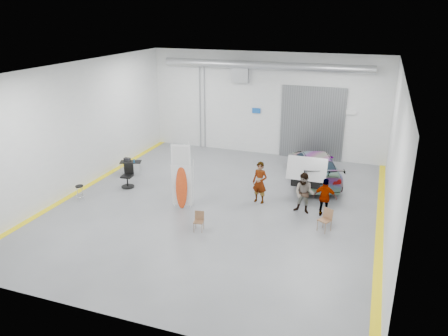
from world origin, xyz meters
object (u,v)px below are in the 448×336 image
(sedan_car, at_px, (314,166))
(folding_chair_far, at_px, (324,224))
(person_b, at_px, (304,193))
(shop_stool, at_px, (80,193))
(surfboard_display, at_px, (180,181))
(work_table, at_px, (130,161))
(office_chair, at_px, (128,177))
(person_a, at_px, (260,182))
(folding_chair_near, at_px, (199,225))
(person_c, at_px, (325,197))

(sedan_car, distance_m, folding_chair_far, 5.49)
(person_b, relative_size, folding_chair_far, 1.96)
(shop_stool, bearing_deg, folding_chair_far, 4.11)
(surfboard_display, xyz_separation_m, work_table, (-4.31, 2.91, -0.55))
(office_chair, bearing_deg, person_a, -2.26)
(shop_stool, relative_size, work_table, 0.60)
(surfboard_display, bearing_deg, office_chair, 147.66)
(folding_chair_far, bearing_deg, folding_chair_near, -131.35)
(person_c, height_order, work_table, person_c)
(surfboard_display, xyz_separation_m, folding_chair_far, (6.21, -0.09, -0.95))
(person_a, relative_size, folding_chair_far, 2.10)
(person_b, distance_m, folding_chair_near, 4.73)
(person_a, relative_size, surfboard_display, 0.62)
(surfboard_display, bearing_deg, person_b, 2.18)
(surfboard_display, bearing_deg, shop_stool, 178.77)
(folding_chair_far, bearing_deg, person_b, 156.91)
(person_b, height_order, folding_chair_far, person_b)
(person_c, distance_m, office_chair, 9.47)
(work_table, bearing_deg, person_a, -9.29)
(folding_chair_near, height_order, work_table, work_table)
(folding_chair_far, xyz_separation_m, office_chair, (-9.66, 1.38, 0.23))
(folding_chair_far, height_order, work_table, folding_chair_far)
(person_a, xyz_separation_m, work_table, (-7.40, 1.21, -0.27))
(person_a, xyz_separation_m, person_b, (2.05, -0.41, -0.06))
(person_b, relative_size, office_chair, 1.53)
(shop_stool, height_order, work_table, work_table)
(person_b, relative_size, work_table, 1.47)
(person_a, bearing_deg, office_chair, -164.27)
(person_b, distance_m, work_table, 9.60)
(person_a, height_order, office_chair, person_a)
(sedan_car, height_order, folding_chair_far, sedan_car)
(surfboard_display, bearing_deg, sedan_car, 34.70)
(sedan_car, xyz_separation_m, shop_stool, (-9.61, -6.10, -0.41))
(person_b, distance_m, person_c, 0.88)
(work_table, height_order, office_chair, office_chair)
(sedan_car, xyz_separation_m, person_c, (1.06, -3.96, 0.07))
(person_a, height_order, person_b, person_a)
(sedan_car, height_order, person_b, person_b)
(person_b, xyz_separation_m, folding_chair_near, (-3.57, -3.03, -0.65))
(person_b, distance_m, surfboard_display, 5.31)
(person_b, xyz_separation_m, person_c, (0.88, -0.01, -0.06))
(shop_stool, bearing_deg, surfboard_display, 10.59)
(sedan_car, distance_m, person_a, 4.01)
(work_table, bearing_deg, folding_chair_near, -38.33)
(person_c, xyz_separation_m, folding_chair_near, (-4.45, -3.02, -0.59))
(person_b, xyz_separation_m, surfboard_display, (-5.15, -1.28, 0.35))
(folding_chair_near, relative_size, work_table, 0.65)
(person_a, distance_m, work_table, 7.51)
(sedan_car, relative_size, person_b, 2.96)
(person_a, relative_size, folding_chair_near, 2.44)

